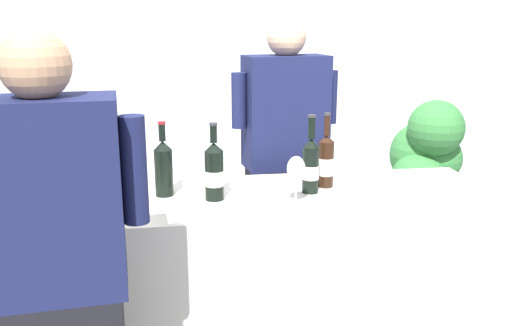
# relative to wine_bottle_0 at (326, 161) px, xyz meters

# --- Properties ---
(wall_back) EXTENTS (8.00, 0.10, 2.80)m
(wall_back) POSITION_rel_wine_bottle_0_xyz_m (-0.37, 2.51, 0.35)
(wall_back) COLOR silver
(wall_back) RESTS_ON ground_plane
(counter) EXTENTS (2.24, 0.67, 0.93)m
(counter) POSITION_rel_wine_bottle_0_xyz_m (-0.37, -0.09, -0.59)
(counter) COLOR beige
(counter) RESTS_ON ground_plane
(wine_bottle_0) EXTENTS (0.07, 0.07, 0.35)m
(wine_bottle_0) POSITION_rel_wine_bottle_0_xyz_m (0.00, 0.00, 0.00)
(wine_bottle_0) COLOR black
(wine_bottle_0) RESTS_ON counter
(wine_bottle_1) EXTENTS (0.08, 0.08, 0.36)m
(wine_bottle_1) POSITION_rel_wine_bottle_0_xyz_m (-0.09, -0.08, 0.01)
(wine_bottle_1) COLOR black
(wine_bottle_1) RESTS_ON counter
(wine_bottle_2) EXTENTS (0.08, 0.08, 0.34)m
(wine_bottle_2) POSITION_rel_wine_bottle_0_xyz_m (-0.53, -0.12, 0.00)
(wine_bottle_2) COLOR black
(wine_bottle_2) RESTS_ON counter
(wine_bottle_3) EXTENTS (0.08, 0.08, 0.34)m
(wine_bottle_3) POSITION_rel_wine_bottle_0_xyz_m (-1.14, -0.13, -0.00)
(wine_bottle_3) COLOR black
(wine_bottle_3) RESTS_ON counter
(wine_bottle_4) EXTENTS (0.07, 0.07, 0.33)m
(wine_bottle_4) POSITION_rel_wine_bottle_0_xyz_m (-0.92, 0.08, -0.01)
(wine_bottle_4) COLOR black
(wine_bottle_4) RESTS_ON counter
(wine_bottle_5) EXTENTS (0.08, 0.08, 0.34)m
(wine_bottle_5) POSITION_rel_wine_bottle_0_xyz_m (-0.75, -0.03, 0.01)
(wine_bottle_5) COLOR black
(wine_bottle_5) RESTS_ON counter
(wine_glass) EXTENTS (0.08, 0.08, 0.21)m
(wine_glass) POSITION_rel_wine_bottle_0_xyz_m (-0.19, -0.22, 0.02)
(wine_glass) COLOR silver
(wine_glass) RESTS_ON counter
(person_server) EXTENTS (0.60, 0.30, 1.71)m
(person_server) POSITION_rel_wine_bottle_0_xyz_m (-0.09, 0.52, -0.22)
(person_server) COLOR black
(person_server) RESTS_ON ground_plane
(person_guest) EXTENTS (0.59, 0.28, 1.67)m
(person_guest) POSITION_rel_wine_bottle_0_xyz_m (-1.07, -0.78, -0.24)
(person_guest) COLOR black
(person_guest) RESTS_ON ground_plane
(potted_shrub) EXTENTS (0.53, 0.58, 1.19)m
(potted_shrub) POSITION_rel_wine_bottle_0_xyz_m (1.00, 1.04, -0.32)
(potted_shrub) COLOR brown
(potted_shrub) RESTS_ON ground_plane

